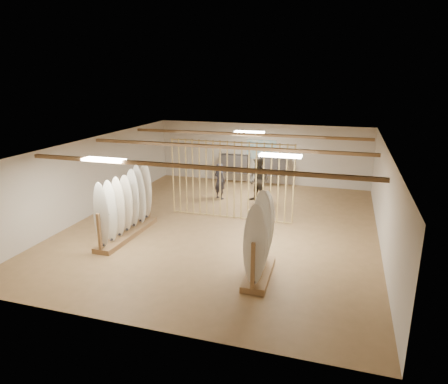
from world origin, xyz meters
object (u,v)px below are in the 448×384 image
(rack_right, at_px, (259,250))
(clothing_rack_b, at_px, (273,167))
(rack_left, at_px, (126,215))
(shopper_b, at_px, (259,177))
(shopper_a, at_px, (220,179))
(clothing_rack_a, at_px, (235,164))

(rack_right, relative_size, clothing_rack_b, 1.49)
(rack_right, bearing_deg, rack_left, 160.87)
(shopper_b, bearing_deg, rack_right, -51.39)
(clothing_rack_b, distance_m, shopper_b, 2.47)
(rack_right, height_order, shopper_a, rack_right)
(clothing_rack_a, height_order, clothing_rack_b, clothing_rack_a)
(clothing_rack_a, bearing_deg, rack_right, -72.40)
(rack_right, relative_size, shopper_b, 1.04)
(rack_right, height_order, clothing_rack_b, rack_right)
(shopper_b, bearing_deg, clothing_rack_a, 150.48)
(shopper_a, bearing_deg, clothing_rack_b, -98.68)
(shopper_a, xyz_separation_m, shopper_b, (1.63, 0.00, 0.19))
(rack_right, height_order, shopper_b, rack_right)
(rack_right, xyz_separation_m, clothing_rack_a, (-3.05, 8.58, 0.23))
(clothing_rack_a, xyz_separation_m, clothing_rack_b, (1.82, 0.00, -0.02))
(clothing_rack_a, bearing_deg, clothing_rack_b, -1.96)
(rack_left, height_order, clothing_rack_b, rack_left)
(rack_left, height_order, clothing_rack_a, rack_left)
(clothing_rack_a, bearing_deg, shopper_a, -90.68)
(rack_right, bearing_deg, clothing_rack_a, 107.25)
(rack_right, bearing_deg, shopper_a, 113.79)
(rack_left, xyz_separation_m, shopper_a, (1.59, 4.72, 0.15))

